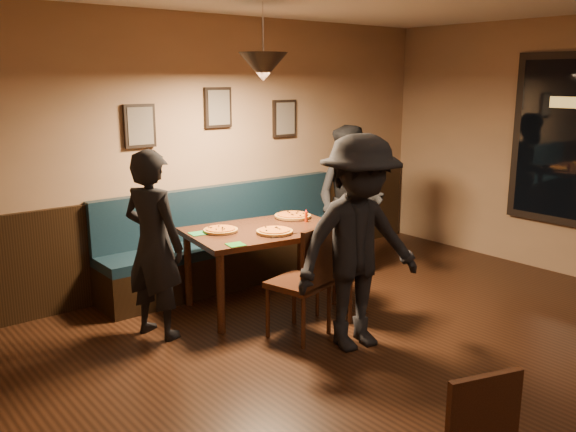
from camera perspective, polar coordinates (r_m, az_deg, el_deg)
The scene contains 23 objects.
floor at distance 4.58m, azimuth 19.18°, elevation -15.93°, with size 7.00×7.00×0.00m, color black.
wall_back at distance 6.58m, azimuth -6.66°, elevation 6.22°, with size 6.00×6.00×0.00m, color #8C704F.
wall_left at distance 2.21m, azimuth -23.74°, elevation -8.13°, with size 7.00×7.00×0.00m, color #8C704F.
wainscot at distance 6.72m, azimuth -6.33°, elevation -1.45°, with size 5.88×0.06×1.00m, color black.
booth_bench at distance 6.50m, azimuth -5.04°, elevation -1.91°, with size 3.00×0.60×1.00m, color #0F232D, non-canonical shape.
picture_left at distance 6.09m, azimuth -13.81°, elevation 8.25°, with size 0.32×0.04×0.42m, color black.
picture_center at distance 6.52m, azimuth -6.62°, elevation 10.13°, with size 0.32×0.04×0.42m, color black.
picture_right at distance 7.05m, azimuth -0.34°, elevation 9.19°, with size 0.32×0.04×0.42m, color black.
pendant_lamp at distance 5.54m, azimuth -2.35°, elevation 13.87°, with size 0.44×0.44×0.25m, color black.
dining_table at distance 5.81m, azimuth -2.18°, elevation -4.86°, with size 1.43×0.92×0.77m, color black.
chair_near_left at distance 5.10m, azimuth 1.01°, elevation -6.11°, with size 0.43×0.43×0.98m, color black, non-canonical shape.
chair_near_right at distance 5.60m, azimuth 5.17°, elevation -4.93°, with size 0.39×0.39×0.89m, color black, non-canonical shape.
diner_left at distance 5.15m, azimuth -12.55°, elevation -2.67°, with size 0.58×0.38×1.60m, color black.
diner_right at distance 6.61m, azimuth 5.88°, elevation 1.28°, with size 0.81×0.63×1.66m, color black.
diner_front at distance 4.84m, azimuth 6.67°, elevation -2.59°, with size 1.12×0.65×1.74m, color black.
pizza_a at distance 5.61m, azimuth -6.37°, elevation -1.32°, with size 0.32×0.32×0.04m, color orange.
pizza_b at distance 5.52m, azimuth -1.27°, elevation -1.45°, with size 0.34×0.34×0.04m, color orange.
pizza_c at distance 6.13m, azimuth 0.45°, elevation 0.01°, with size 0.37×0.37×0.04m, color gold.
soda_glass at distance 5.86m, azimuth 4.86°, elevation -0.07°, with size 0.07×0.07×0.16m, color black.
tabasco_bottle at distance 5.95m, azimuth 1.72°, elevation 0.03°, with size 0.03×0.03×0.13m, color #A92405.
napkin_a at distance 5.57m, azimuth -8.46°, elevation -1.64°, with size 0.15×0.15×0.01m, color #217E3E.
napkin_b at distance 5.17m, azimuth -4.95°, elevation -2.70°, with size 0.14×0.14×0.01m, color #1F7621.
cutlery_set at distance 5.43m, azimuth -0.34°, elevation -1.88°, with size 0.02×0.17×0.00m, color silver.
Camera 1 is at (-3.50, -2.02, 2.15)m, focal length 37.72 mm.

